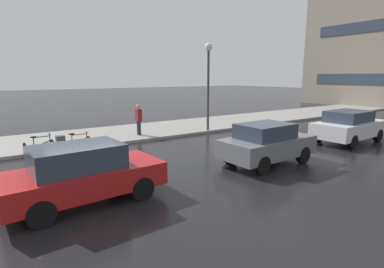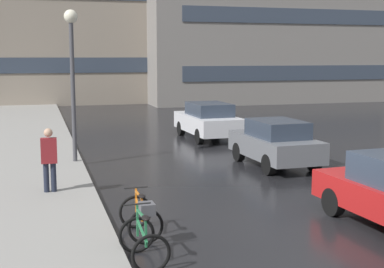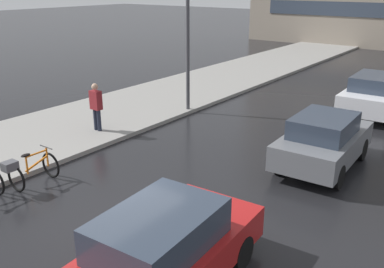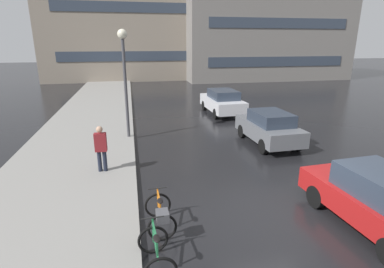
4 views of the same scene
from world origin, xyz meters
TOP-DOWN VIEW (x-y plane):
  - ground_plane at (0.00, 0.00)m, footprint 140.00×140.00m
  - sidewalk_kerb at (-6.00, 10.00)m, footprint 4.80×60.00m
  - bicycle_nearest at (-3.30, -1.09)m, footprint 0.74×1.11m
  - bicycle_second at (-3.08, 0.17)m, footprint 0.72×1.34m
  - car_red at (2.23, -0.77)m, footprint 2.00×4.05m
  - car_grey at (2.45, 5.86)m, footprint 1.89×3.78m
  - car_white at (2.18, 12.11)m, footprint 2.00×4.24m
  - pedestrian at (-4.74, 3.93)m, footprint 0.41×0.25m
  - streetlamp at (-3.83, 7.87)m, footprint 0.43×0.43m

SIDE VIEW (x-z plane):
  - ground_plane at x=0.00m, z-range 0.00..0.00m
  - sidewalk_kerb at x=-6.00m, z-range 0.00..0.14m
  - bicycle_nearest at x=-3.30m, z-range -0.10..0.86m
  - bicycle_second at x=-3.08m, z-range 0.02..0.93m
  - car_grey at x=2.45m, z-range 0.02..1.55m
  - car_red at x=2.23m, z-range 0.02..1.56m
  - car_white at x=2.18m, z-range 0.02..1.60m
  - pedestrian at x=-4.74m, z-range 0.12..1.90m
  - streetlamp at x=-3.83m, z-range 0.99..6.05m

